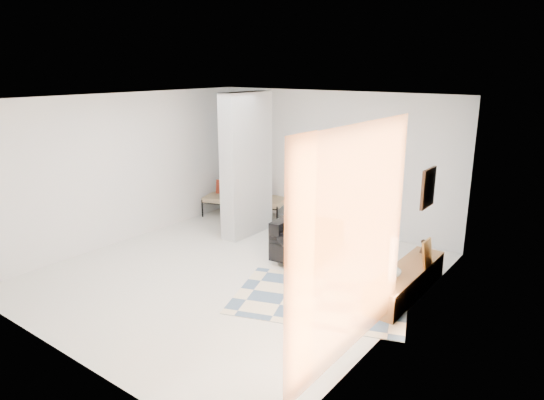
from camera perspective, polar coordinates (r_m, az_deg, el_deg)
The scene contains 17 objects.
floor at distance 8.07m, azimuth -4.11°, elevation -8.43°, with size 6.00×6.00×0.00m, color white.
ceiling at distance 7.39m, azimuth -4.53°, elevation 11.83°, with size 6.00×6.00×0.00m, color white.
wall_back at distance 10.01m, azimuth 7.04°, elevation 4.63°, with size 6.00×6.00×0.00m, color silver.
wall_front at distance 5.80m, azimuth -24.18°, elevation -4.70°, with size 6.00×6.00×0.00m, color silver.
wall_left at distance 9.60m, azimuth -16.84°, elevation 3.61°, with size 6.00×6.00×0.00m, color silver.
wall_right at distance 6.22m, azimuth 15.22°, elevation -2.51°, with size 6.00×6.00×0.00m, color silver.
partition_column at distance 9.49m, azimuth -3.00°, elevation 4.13°, with size 0.35×1.20×2.80m, color #A6AAAE.
hallway_door at distance 11.22m, azimuth -2.48°, elevation 3.92°, with size 0.85×0.06×2.04m, color silver.
curtain at distance 5.24m, azimuth 9.71°, elevation -5.01°, with size 2.55×2.55×0.00m, color #FF9043.
wall_art at distance 6.99m, azimuth 17.90°, elevation 1.36°, with size 0.04×0.45×0.55m, color black.
media_console at distance 7.52m, azimuth 15.54°, elevation -9.15°, with size 0.45×1.98×0.80m.
loveseat at distance 8.52m, azimuth 3.91°, elevation -4.46°, with size 0.90×1.42×0.76m.
daybed at distance 10.87m, azimuth -3.32°, elevation 0.26°, with size 1.93×1.28×0.77m.
area_rug at distance 7.19m, azimuth 5.64°, elevation -11.55°, with size 2.45×1.63×0.01m, color beige.
cylinder_lamp at distance 6.88m, azimuth 14.08°, elevation -6.79°, with size 0.11×0.11×0.63m, color beige.
bronze_figurine at distance 8.08m, azimuth 17.36°, elevation -5.20°, with size 0.11×0.11×0.22m, color #301E15, non-canonical shape.
vase at distance 7.10m, azimuth 14.24°, elevation -7.95°, with size 0.19×0.19×0.19m, color silver.
Camera 1 is at (4.86, -5.55, 3.26)m, focal length 32.00 mm.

